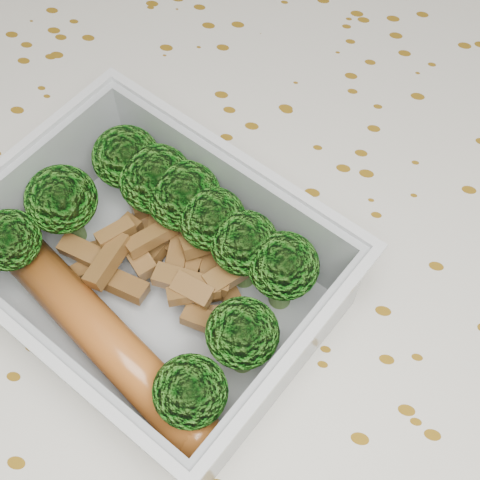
# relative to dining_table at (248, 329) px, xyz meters

# --- Properties ---
(dining_table) EXTENTS (1.40, 0.90, 0.75)m
(dining_table) POSITION_rel_dining_table_xyz_m (0.00, 0.00, 0.00)
(dining_table) COLOR brown
(dining_table) RESTS_ON ground
(tablecloth) EXTENTS (1.46, 0.96, 0.19)m
(tablecloth) POSITION_rel_dining_table_xyz_m (0.00, 0.00, 0.05)
(tablecloth) COLOR silver
(tablecloth) RESTS_ON dining_table
(lunch_container) EXTENTS (0.24, 0.21, 0.07)m
(lunch_container) POSITION_rel_dining_table_xyz_m (-0.05, -0.03, 0.11)
(lunch_container) COLOR silver
(lunch_container) RESTS_ON tablecloth
(broccoli_florets) EXTENTS (0.18, 0.16, 0.06)m
(broccoli_florets) POSITION_rel_dining_table_xyz_m (-0.04, -0.01, 0.13)
(broccoli_florets) COLOR #608C3F
(broccoli_florets) RESTS_ON lunch_container
(meat_pile) EXTENTS (0.11, 0.09, 0.03)m
(meat_pile) POSITION_rel_dining_table_xyz_m (-0.05, -0.01, 0.11)
(meat_pile) COLOR brown
(meat_pile) RESTS_ON lunch_container
(sausage) EXTENTS (0.15, 0.10, 0.03)m
(sausage) POSITION_rel_dining_table_xyz_m (-0.06, -0.07, 0.11)
(sausage) COLOR #AB5921
(sausage) RESTS_ON lunch_container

